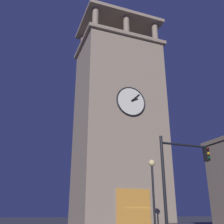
# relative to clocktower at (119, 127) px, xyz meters

# --- Properties ---
(clocktower) EXTENTS (9.21, 6.94, 25.89)m
(clocktower) POSITION_rel_clocktower_xyz_m (0.00, 0.00, 0.00)
(clocktower) COLOR gray
(clocktower) RESTS_ON ground_plane
(traffic_signal_near) EXTENTS (3.07, 0.41, 5.90)m
(traffic_signal_near) POSITION_rel_clocktower_xyz_m (2.07, 13.25, -6.77)
(traffic_signal_near) COLOR black
(traffic_signal_near) RESTS_ON ground_plane
(street_lamp) EXTENTS (0.44, 0.44, 5.32)m
(street_lamp) POSITION_rel_clocktower_xyz_m (1.72, 9.82, -6.98)
(street_lamp) COLOR black
(street_lamp) RESTS_ON ground_plane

